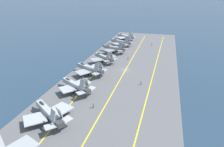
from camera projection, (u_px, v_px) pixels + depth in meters
The scene contains 16 objects.
ground_plane at pixel (126, 71), 91.51m from camera, with size 2000.00×2000.00×0.00m, color #23384C.
carrier_deck at pixel (126, 70), 91.44m from camera, with size 171.77×46.07×0.40m, color #565659.
deck_stripe_foul_line at pixel (154, 73), 88.28m from camera, with size 154.60×0.36×0.01m, color yellow.
deck_stripe_centerline at pixel (126, 70), 91.36m from camera, with size 154.60×0.36×0.01m, color yellow.
deck_stripe_edge_line at pixel (99, 67), 94.44m from camera, with size 154.60×0.36×0.01m, color yellow.
parked_jet_second at pixel (48, 112), 55.40m from camera, with size 14.03×15.94×6.29m.
parked_jet_third at pixel (75, 85), 71.12m from camera, with size 12.61×16.24×6.60m.
parked_jet_fourth at pixel (89, 68), 85.94m from camera, with size 13.71×16.42×6.38m.
parked_jet_fifth at pixel (103, 57), 100.46m from camera, with size 13.79×14.72×6.31m.
parked_jet_sixth at pixel (113, 48), 115.94m from camera, with size 13.63×16.68×6.54m.
parked_jet_seventh at pixel (120, 42), 131.11m from camera, with size 12.82×17.24×6.61m.
parked_jet_eighth at pixel (125, 36), 147.24m from camera, with size 13.42×15.97×5.99m.
crew_red_vest at pixel (128, 58), 104.79m from camera, with size 0.46×0.44×1.69m.
crew_brown_vest at pixel (93, 105), 61.46m from camera, with size 0.46×0.44×1.80m.
crew_green_vest at pixel (141, 83), 76.59m from camera, with size 0.45×0.40×1.72m.
crew_purple_vest at pixel (152, 44), 131.58m from camera, with size 0.46×0.45×1.76m.
Camera 1 is at (-83.55, -16.38, 34.15)m, focal length 32.00 mm.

